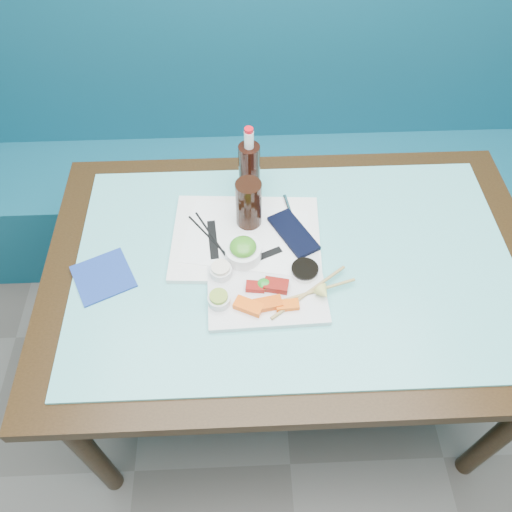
{
  "coord_description": "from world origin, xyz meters",
  "views": [
    {
      "loc": [
        -0.14,
        0.62,
        1.87
      ],
      "look_at": [
        -0.11,
        1.44,
        0.8
      ],
      "focal_mm": 35.0,
      "sensor_mm": 36.0,
      "label": 1
    }
  ],
  "objects_px": {
    "booth_bench": "(273,162)",
    "dining_table": "(293,281)",
    "sashimi_plate": "(267,291)",
    "cola_glass": "(249,204)",
    "serving_tray": "(246,238)",
    "seaweed_bowl": "(243,253)",
    "cola_bottle_body": "(249,171)",
    "blue_napkin": "(103,276)"
  },
  "relations": [
    {
      "from": "booth_bench",
      "to": "seaweed_bowl",
      "type": "bearing_deg",
      "value": -99.81
    },
    {
      "from": "dining_table",
      "to": "sashimi_plate",
      "type": "relative_size",
      "value": 4.5
    },
    {
      "from": "seaweed_bowl",
      "to": "cola_bottle_body",
      "type": "xyz_separation_m",
      "value": [
        0.03,
        0.27,
        0.06
      ]
    },
    {
      "from": "booth_bench",
      "to": "cola_glass",
      "type": "height_order",
      "value": "booth_bench"
    },
    {
      "from": "dining_table",
      "to": "cola_glass",
      "type": "xyz_separation_m",
      "value": [
        -0.12,
        0.14,
        0.18
      ]
    },
    {
      "from": "sashimi_plate",
      "to": "dining_table",
      "type": "bearing_deg",
      "value": 47.5
    },
    {
      "from": "booth_bench",
      "to": "blue_napkin",
      "type": "height_order",
      "value": "booth_bench"
    },
    {
      "from": "booth_bench",
      "to": "serving_tray",
      "type": "relative_size",
      "value": 7.13
    },
    {
      "from": "cola_bottle_body",
      "to": "seaweed_bowl",
      "type": "bearing_deg",
      "value": -95.68
    },
    {
      "from": "booth_bench",
      "to": "cola_glass",
      "type": "xyz_separation_m",
      "value": [
        -0.12,
        -0.7,
        0.48
      ]
    },
    {
      "from": "dining_table",
      "to": "cola_bottle_body",
      "type": "height_order",
      "value": "cola_bottle_body"
    },
    {
      "from": "cola_bottle_body",
      "to": "blue_napkin",
      "type": "height_order",
      "value": "cola_bottle_body"
    },
    {
      "from": "dining_table",
      "to": "sashimi_plate",
      "type": "xyz_separation_m",
      "value": [
        -0.08,
        -0.1,
        0.1
      ]
    },
    {
      "from": "booth_bench",
      "to": "dining_table",
      "type": "distance_m",
      "value": 0.89
    },
    {
      "from": "serving_tray",
      "to": "blue_napkin",
      "type": "relative_size",
      "value": 2.86
    },
    {
      "from": "serving_tray",
      "to": "seaweed_bowl",
      "type": "height_order",
      "value": "seaweed_bowl"
    },
    {
      "from": "cola_glass",
      "to": "seaweed_bowl",
      "type": "bearing_deg",
      "value": -98.75
    },
    {
      "from": "cola_glass",
      "to": "booth_bench",
      "type": "bearing_deg",
      "value": 79.99
    },
    {
      "from": "sashimi_plate",
      "to": "serving_tray",
      "type": "distance_m",
      "value": 0.19
    },
    {
      "from": "booth_bench",
      "to": "cola_glass",
      "type": "distance_m",
      "value": 0.85
    },
    {
      "from": "serving_tray",
      "to": "seaweed_bowl",
      "type": "distance_m",
      "value": 0.08
    },
    {
      "from": "booth_bench",
      "to": "dining_table",
      "type": "xyz_separation_m",
      "value": [
        0.0,
        -0.84,
        0.29
      ]
    },
    {
      "from": "seaweed_bowl",
      "to": "booth_bench",
      "type": "bearing_deg",
      "value": 80.19
    },
    {
      "from": "cola_glass",
      "to": "serving_tray",
      "type": "bearing_deg",
      "value": -100.3
    },
    {
      "from": "serving_tray",
      "to": "booth_bench",
      "type": "bearing_deg",
      "value": 83.42
    },
    {
      "from": "seaweed_bowl",
      "to": "cola_bottle_body",
      "type": "relative_size",
      "value": 0.55
    },
    {
      "from": "cola_bottle_body",
      "to": "blue_napkin",
      "type": "relative_size",
      "value": 1.24
    },
    {
      "from": "dining_table",
      "to": "blue_napkin",
      "type": "xyz_separation_m",
      "value": [
        -0.53,
        -0.03,
        0.09
      ]
    },
    {
      "from": "dining_table",
      "to": "blue_napkin",
      "type": "bearing_deg",
      "value": -176.85
    },
    {
      "from": "cola_bottle_body",
      "to": "blue_napkin",
      "type": "xyz_separation_m",
      "value": [
        -0.41,
        -0.31,
        -0.09
      ]
    },
    {
      "from": "sashimi_plate",
      "to": "blue_napkin",
      "type": "height_order",
      "value": "sashimi_plate"
    },
    {
      "from": "cola_bottle_body",
      "to": "blue_napkin",
      "type": "bearing_deg",
      "value": -143.18
    },
    {
      "from": "sashimi_plate",
      "to": "booth_bench",
      "type": "bearing_deg",
      "value": 82.89
    },
    {
      "from": "booth_bench",
      "to": "dining_table",
      "type": "height_order",
      "value": "booth_bench"
    },
    {
      "from": "serving_tray",
      "to": "cola_glass",
      "type": "xyz_separation_m",
      "value": [
        0.01,
        0.05,
        0.08
      ]
    },
    {
      "from": "booth_bench",
      "to": "cola_bottle_body",
      "type": "xyz_separation_m",
      "value": [
        -0.12,
        -0.56,
        0.47
      ]
    },
    {
      "from": "seaweed_bowl",
      "to": "cola_glass",
      "type": "relative_size",
      "value": 0.66
    },
    {
      "from": "serving_tray",
      "to": "dining_table",
      "type": "bearing_deg",
      "value": -29.59
    },
    {
      "from": "seaweed_bowl",
      "to": "blue_napkin",
      "type": "relative_size",
      "value": 0.68
    },
    {
      "from": "seaweed_bowl",
      "to": "dining_table",
      "type": "bearing_deg",
      "value": -4.65
    },
    {
      "from": "booth_bench",
      "to": "sashimi_plate",
      "type": "bearing_deg",
      "value": -95.14
    },
    {
      "from": "sashimi_plate",
      "to": "cola_glass",
      "type": "xyz_separation_m",
      "value": [
        -0.04,
        0.24,
        0.08
      ]
    }
  ]
}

